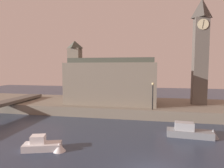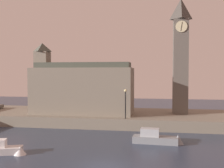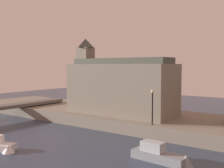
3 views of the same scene
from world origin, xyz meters
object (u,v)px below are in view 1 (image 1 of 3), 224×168
parliament_hall (109,81)px  boat_cruiser_grey (194,132)px  boat_ferry_white (46,146)px  clock_tower (200,51)px  streetlamp (153,93)px

parliament_hall → boat_cruiser_grey: bearing=-41.2°
boat_ferry_white → parliament_hall: bearing=81.5°
clock_tower → boat_cruiser_grey: (-3.11, -12.11, -9.69)m
clock_tower → streetlamp: clock_tower is taller
streetlamp → boat_ferry_white: 16.09m
clock_tower → boat_ferry_white: clock_tower is taller
streetlamp → boat_cruiser_grey: size_ratio=0.70×
boat_ferry_white → streetlamp: bearing=52.2°
clock_tower → parliament_hall: clock_tower is taller
boat_ferry_white → boat_cruiser_grey: bearing=23.7°
boat_ferry_white → clock_tower: bearing=46.8°
streetlamp → boat_cruiser_grey: bearing=-55.1°
boat_cruiser_grey → parliament_hall: bearing=138.8°
streetlamp → boat_ferry_white: (-9.63, -12.40, -3.49)m
parliament_hall → boat_ferry_white: parliament_hall is taller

